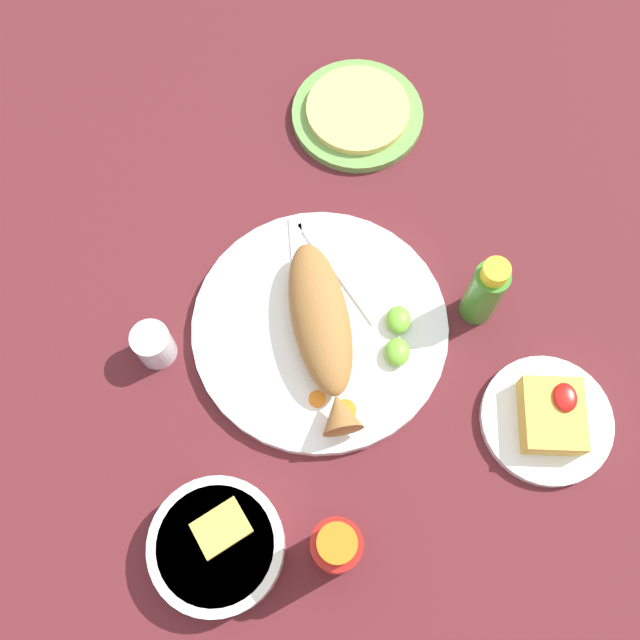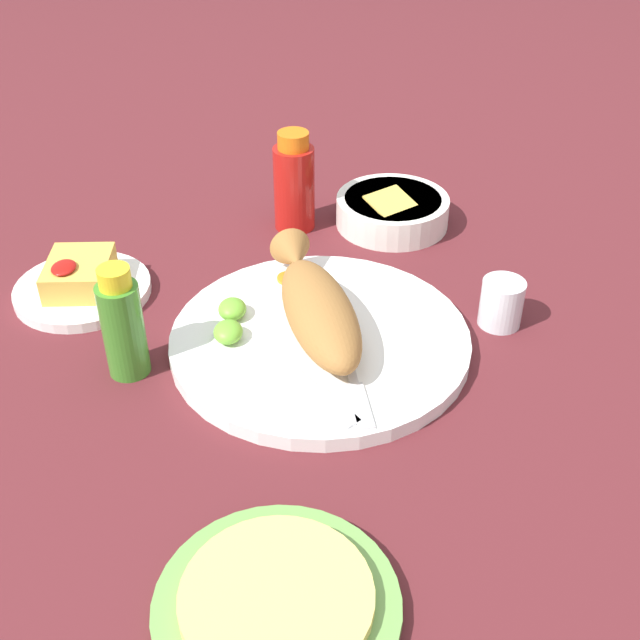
{
  "view_description": "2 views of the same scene",
  "coord_description": "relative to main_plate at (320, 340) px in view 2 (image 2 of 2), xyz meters",
  "views": [
    {
      "loc": [
        -0.34,
        -0.01,
        0.93
      ],
      "look_at": [
        0.0,
        0.0,
        0.04
      ],
      "focal_mm": 40.0,
      "sensor_mm": 36.0,
      "label": 1
    },
    {
      "loc": [
        0.75,
        -0.02,
        0.58
      ],
      "look_at": [
        0.0,
        0.0,
        0.04
      ],
      "focal_mm": 45.0,
      "sensor_mm": 36.0,
      "label": 2
    }
  ],
  "objects": [
    {
      "name": "ground_plane",
      "position": [
        0.0,
        0.0,
        -0.01
      ],
      "size": [
        4.0,
        4.0,
        0.0
      ],
      "primitive_type": "plane",
      "color": "#561E23"
    },
    {
      "name": "main_plate",
      "position": [
        0.0,
        0.0,
        0.0
      ],
      "size": [
        0.35,
        0.35,
        0.02
      ],
      "primitive_type": "cylinder",
      "color": "white",
      "rests_on": "ground_plane"
    },
    {
      "name": "fried_fish",
      "position": [
        -0.02,
        -0.0,
        0.04
      ],
      "size": [
        0.27,
        0.12,
        0.06
      ],
      "rotation": [
        0.0,
        0.0,
        0.22
      ],
      "color": "#996633",
      "rests_on": "main_plate"
    },
    {
      "name": "fork_near",
      "position": [
        0.08,
        0.03,
        0.01
      ],
      "size": [
        0.19,
        0.03,
        0.0
      ],
      "rotation": [
        0.0,
        0.0,
        6.4
      ],
      "color": "silver",
      "rests_on": "main_plate"
    },
    {
      "name": "fork_far",
      "position": [
        0.09,
        -0.01,
        0.01
      ],
      "size": [
        0.16,
        0.12,
        0.0
      ],
      "rotation": [
        0.0,
        0.0,
        6.89
      ],
      "color": "silver",
      "rests_on": "main_plate"
    },
    {
      "name": "carrot_slice_near",
      "position": [
        -0.1,
        -0.0,
        0.01
      ],
      "size": [
        0.02,
        0.02,
        0.0
      ],
      "primitive_type": "cylinder",
      "color": "orange",
      "rests_on": "main_plate"
    },
    {
      "name": "carrot_slice_mid",
      "position": [
        -0.12,
        -0.04,
        0.01
      ],
      "size": [
        0.03,
        0.03,
        0.0
      ],
      "primitive_type": "cylinder",
      "color": "orange",
      "rests_on": "main_plate"
    },
    {
      "name": "lime_wedge_main",
      "position": [
        -0.04,
        -0.1,
        0.02
      ],
      "size": [
        0.04,
        0.03,
        0.02
      ],
      "primitive_type": "ellipsoid",
      "color": "#6BB233",
      "rests_on": "main_plate"
    },
    {
      "name": "lime_wedge_side",
      "position": [
        0.01,
        -0.11,
        0.02
      ],
      "size": [
        0.04,
        0.03,
        0.02
      ],
      "primitive_type": "ellipsoid",
      "color": "#6BB233",
      "rests_on": "main_plate"
    },
    {
      "name": "hot_sauce_bottle_red",
      "position": [
        -0.29,
        -0.03,
        0.06
      ],
      "size": [
        0.06,
        0.06,
        0.15
      ],
      "color": "#B21914",
      "rests_on": "ground_plane"
    },
    {
      "name": "hot_sauce_bottle_green",
      "position": [
        0.04,
        -0.22,
        0.05
      ],
      "size": [
        0.05,
        0.05,
        0.14
      ],
      "color": "#3D8428",
      "rests_on": "ground_plane"
    },
    {
      "name": "salt_cup",
      "position": [
        -0.04,
        0.22,
        0.02
      ],
      "size": [
        0.05,
        0.05,
        0.06
      ],
      "color": "silver",
      "rests_on": "ground_plane"
    },
    {
      "name": "side_plate_fries",
      "position": [
        -0.12,
        -0.3,
        -0.0
      ],
      "size": [
        0.17,
        0.17,
        0.01
      ],
      "primitive_type": "cylinder",
      "color": "white",
      "rests_on": "ground_plane"
    },
    {
      "name": "fries_pile",
      "position": [
        -0.12,
        -0.3,
        0.02
      ],
      "size": [
        0.1,
        0.08,
        0.04
      ],
      "color": "gold",
      "rests_on": "side_plate_fries"
    },
    {
      "name": "guacamole_bowl",
      "position": [
        -0.29,
        0.11,
        0.02
      ],
      "size": [
        0.16,
        0.16,
        0.06
      ],
      "color": "white",
      "rests_on": "ground_plane"
    },
    {
      "name": "tortilla_plate",
      "position": [
        0.36,
        -0.05,
        -0.0
      ],
      "size": [
        0.2,
        0.2,
        0.01
      ],
      "primitive_type": "cylinder",
      "color": "#6B9E4C",
      "rests_on": "ground_plane"
    },
    {
      "name": "tortilla_stack",
      "position": [
        0.36,
        -0.05,
        0.01
      ],
      "size": [
        0.16,
        0.16,
        0.01
      ],
      "primitive_type": "cylinder",
      "color": "#E0C666",
      "rests_on": "tortilla_plate"
    }
  ]
}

